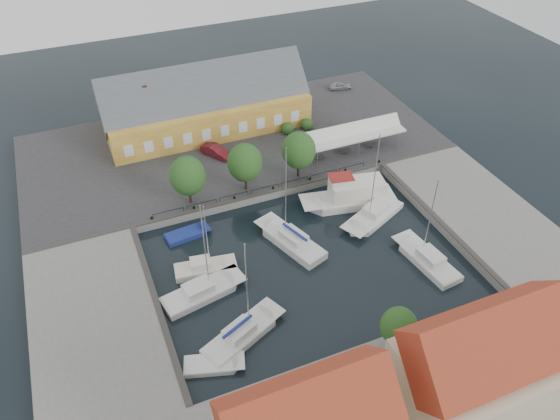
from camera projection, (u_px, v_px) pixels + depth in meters
name	position (u px, v px, depth m)	size (l,w,h in m)	color
ground	(301.00, 252.00, 59.65)	(140.00, 140.00, 0.00)	black
north_quay	(233.00, 145.00, 75.84)	(56.00, 26.00, 1.00)	#2D2D30
west_quay	(97.00, 324.00, 51.29)	(12.00, 24.00, 1.00)	slate
east_quay	(477.00, 211.00, 64.51)	(12.00, 24.00, 1.00)	slate
south_bank	(408.00, 412.00, 44.27)	(56.00, 14.00, 1.00)	slate
quay_edge_fittings	(284.00, 219.00, 62.40)	(56.00, 24.72, 0.40)	#383533
warehouse	(201.00, 106.00, 76.44)	(28.56, 14.00, 9.55)	#B87A2C
tent_canopy	(353.00, 134.00, 71.95)	(14.00, 4.00, 2.83)	silver
quay_trees	(245.00, 163.00, 64.60)	(18.20, 4.20, 6.30)	black
car_silver	(340.00, 86.00, 87.62)	(1.42, 3.54, 1.21)	#999BA0
car_red	(216.00, 151.00, 72.35)	(1.55, 4.45, 1.47)	maroon
center_sailboat	(291.00, 242.00, 60.46)	(5.64, 9.63, 12.80)	silver
trawler	(352.00, 197.00, 65.79)	(11.98, 5.57, 5.00)	silver
east_boat_a	(373.00, 217.00, 64.03)	(9.21, 6.36, 12.49)	silver
east_boat_c	(427.00, 261.00, 58.26)	(3.68, 8.89, 11.03)	silver
west_boat_b	(204.00, 269.00, 57.28)	(6.77, 3.16, 9.20)	silver
west_boat_c	(202.00, 293.00, 54.65)	(9.04, 4.45, 11.74)	silver
west_boat_d	(242.00, 335.00, 50.60)	(9.02, 6.01, 11.74)	silver
launch_sw	(213.00, 366.00, 48.19)	(5.71, 3.50, 0.98)	silver
launch_nw	(187.00, 235.00, 61.74)	(5.31, 2.58, 0.88)	navy
townhouses	(458.00, 389.00, 39.89)	(36.30, 8.50, 12.00)	beige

